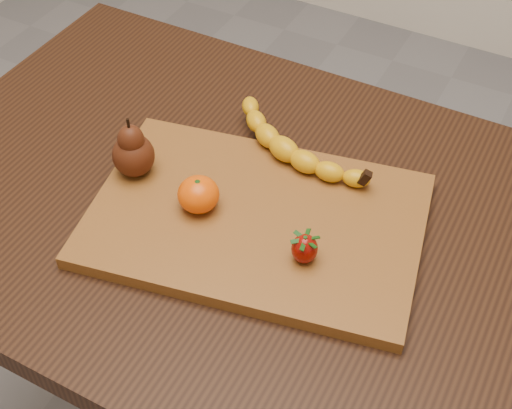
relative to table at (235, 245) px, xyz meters
The scene contains 6 objects.
table is the anchor object (origin of this frame).
cutting_board 0.12m from the table, 27.52° to the right, with size 0.45×0.30×0.02m, color brown.
banana 0.17m from the table, 71.54° to the left, with size 0.22×0.06×0.03m, color #EEAD0B, non-canonical shape.
pear 0.22m from the table, 167.99° to the right, with size 0.06×0.06×0.09m, color #481C0B, non-canonical shape.
mandarin 0.15m from the table, 117.49° to the right, with size 0.06×0.06×0.05m, color #F55102.
strawberry 0.21m from the table, 25.02° to the right, with size 0.03×0.03×0.04m, color #870903, non-canonical shape.
Camera 1 is at (0.36, -0.61, 1.49)m, focal length 50.00 mm.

